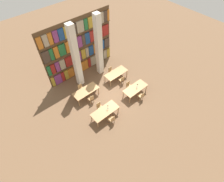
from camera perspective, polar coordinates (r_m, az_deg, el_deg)
name	(u,v)px	position (r m, az deg, el deg)	size (l,w,h in m)	color
ground_plane	(111,95)	(15.63, -0.31, -1.38)	(40.00, 40.00, 0.00)	brown
bookshelf_bank	(80,49)	(16.48, -10.50, 13.44)	(7.02, 0.35, 5.50)	brown
pillar_left	(76,58)	(14.87, -11.72, 10.54)	(0.51, 0.51, 6.00)	silver
pillar_center	(99,47)	(15.85, -4.35, 14.27)	(0.51, 0.51, 6.00)	silver
reading_table_0	(105,111)	(13.77, -2.32, -6.65)	(2.25, 0.98, 0.78)	tan
chair_0	(112,119)	(13.66, -0.06, -9.14)	(0.42, 0.40, 0.87)	tan
chair_1	(99,107)	(14.34, -4.12, -5.11)	(0.42, 0.40, 0.87)	tan
desk_lamp_0	(108,106)	(13.58, -1.39, -5.04)	(0.14, 0.14, 0.45)	brown
reading_table_1	(135,89)	(15.34, 7.64, 0.81)	(2.25, 0.98, 0.78)	tan
chair_2	(141,96)	(15.20, 9.53, -1.50)	(0.42, 0.40, 0.87)	tan
chair_3	(129,86)	(15.82, 5.46, 1.79)	(0.42, 0.40, 0.87)	tan
desk_lamp_1	(137,85)	(15.16, 8.29, 1.96)	(0.14, 0.14, 0.42)	brown
reading_table_2	(86,91)	(15.17, -8.53, -0.08)	(2.25, 0.98, 0.78)	tan
chair_4	(91,99)	(14.90, -6.85, -2.46)	(0.42, 0.40, 0.87)	tan
chair_5	(81,88)	(15.79, -10.17, 0.92)	(0.42, 0.40, 0.87)	tan
reading_table_3	(116,73)	(16.52, 1.36, 5.78)	(2.25, 0.98, 0.78)	tan
chair_6	(122,80)	(16.29, 3.16, 3.75)	(0.42, 0.40, 0.87)	tan
chair_7	(111,71)	(17.10, -0.39, 6.58)	(0.42, 0.40, 0.87)	tan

